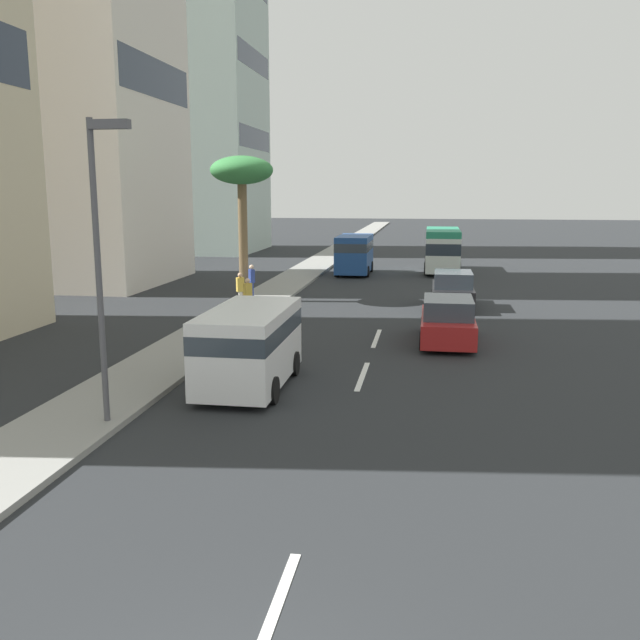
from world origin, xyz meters
TOP-DOWN VIEW (x-y plane):
  - ground_plane at (31.50, 0.00)m, footprint 198.00×198.00m
  - sidewalk_right at (31.50, 6.32)m, footprint 162.00×2.56m
  - lane_stripe_near at (2.50, 0.00)m, footprint 3.20×0.16m
  - lane_stripe_mid at (14.35, 0.00)m, footprint 3.20×0.16m
  - lane_stripe_far at (19.70, 0.00)m, footprint 3.20×0.16m
  - car_lead at (27.15, -2.97)m, footprint 4.46×1.93m
  - van_second at (12.74, 3.00)m, footprint 4.71×2.18m
  - van_third at (39.33, 3.00)m, footprint 4.78×2.20m
  - car_fourth at (19.41, -2.57)m, footprint 4.58×1.93m
  - minibus_fifth at (41.60, -2.69)m, footprint 6.93×2.33m
  - pedestrian_near_lamp at (22.74, 5.73)m, footprint 0.39×0.38m
  - pedestrian_mid_block at (27.08, 6.69)m, footprint 0.39×0.37m
  - pedestrian_by_tree at (24.30, 6.49)m, footprint 0.36×0.39m
  - palm_tree at (27.46, 7.19)m, footprint 3.03×3.03m
  - street_lamp at (9.03, 5.33)m, footprint 0.24×0.97m
  - office_tower_far at (54.95, 18.94)m, footprint 11.29×10.88m

SIDE VIEW (x-z plane):
  - ground_plane at x=31.50m, z-range 0.00..0.00m
  - lane_stripe_near at x=2.50m, z-range 0.00..0.01m
  - lane_stripe_mid at x=14.35m, z-range 0.00..0.01m
  - lane_stripe_far at x=19.70m, z-range 0.00..0.01m
  - sidewalk_right at x=31.50m, z-range 0.00..0.15m
  - car_fourth at x=19.41m, z-range -0.05..1.61m
  - car_lead at x=27.15m, z-range -0.05..1.66m
  - pedestrian_near_lamp at x=22.74m, z-range 0.22..1.83m
  - pedestrian_by_tree at x=24.30m, z-range 0.23..1.87m
  - pedestrian_mid_block at x=27.08m, z-range 0.24..1.94m
  - van_second at x=12.74m, z-range 0.17..2.38m
  - van_third at x=39.33m, z-range 0.18..2.71m
  - minibus_fifth at x=41.60m, z-range 0.15..3.01m
  - street_lamp at x=9.03m, z-range 0.95..7.75m
  - palm_tree at x=27.46m, z-range 2.64..9.54m
  - office_tower_far at x=54.95m, z-range 0.00..36.54m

